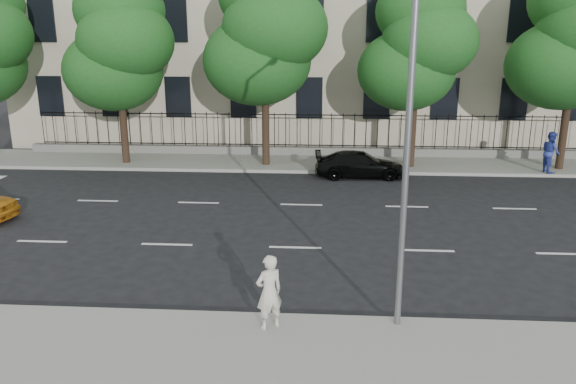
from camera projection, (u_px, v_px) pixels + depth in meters
The scene contains 13 objects.
ground at pixel (290, 282), 14.78m from camera, with size 120.00×120.00×0.00m, color black.
near_sidewalk at pixel (278, 366), 10.92m from camera, with size 60.00×4.00×0.15m, color gray.
far_sidewalk at pixel (307, 163), 28.21m from camera, with size 60.00×4.00×0.15m, color gray.
lane_markings at pixel (299, 224), 19.34m from camera, with size 49.60×4.62×0.01m, color silver, non-canonical shape.
iron_fence at pixel (308, 145), 29.69m from camera, with size 30.00×0.50×2.20m.
street_light at pixel (407, 92), 11.53m from camera, with size 0.25×3.32×8.05m.
tree_b at pixel (119, 44), 26.59m from camera, with size 5.53×5.12×8.97m.
tree_c at pixel (266, 32), 26.00m from camera, with size 5.89×5.50×9.80m.
tree_d at pixel (418, 45), 25.72m from camera, with size 5.34×4.94×8.84m.
tree_e at pixel (576, 37), 25.19m from camera, with size 5.71×5.31×9.46m.
black_sedan at pixel (360, 164), 25.51m from camera, with size 1.66×4.09×1.19m, color black.
woman_near at pixel (269, 292), 11.97m from camera, with size 0.61×0.40×1.68m, color beige.
pedestrian_far at pixel (551, 152), 25.70m from camera, with size 0.92×0.72×1.90m, color #303E9C.
Camera 1 is at (0.82, -13.56, 6.29)m, focal length 35.00 mm.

